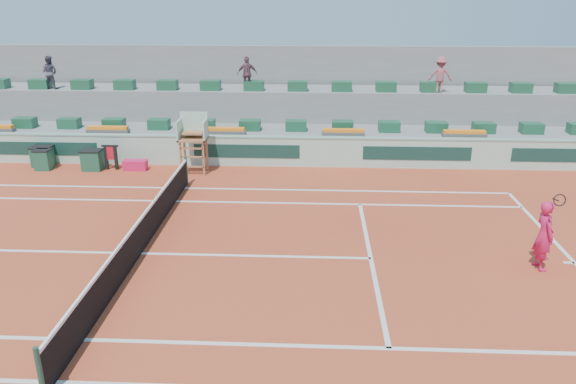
% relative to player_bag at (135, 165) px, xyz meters
% --- Properties ---
extents(ground, '(90.00, 90.00, 0.00)m').
position_rel_player_bag_xyz_m(ground, '(2.49, -7.61, -0.21)').
color(ground, '#A53A20').
rests_on(ground, ground).
extents(seating_tier_lower, '(36.00, 4.00, 1.20)m').
position_rel_player_bag_xyz_m(seating_tier_lower, '(2.49, 3.09, 0.39)').
color(seating_tier_lower, gray).
rests_on(seating_tier_lower, ground).
extents(seating_tier_upper, '(36.00, 2.40, 2.60)m').
position_rel_player_bag_xyz_m(seating_tier_upper, '(2.49, 4.69, 1.09)').
color(seating_tier_upper, gray).
rests_on(seating_tier_upper, ground).
extents(stadium_back_wall, '(36.00, 0.40, 4.40)m').
position_rel_player_bag_xyz_m(stadium_back_wall, '(2.49, 6.29, 1.99)').
color(stadium_back_wall, gray).
rests_on(stadium_back_wall, ground).
extents(player_bag, '(0.94, 0.42, 0.42)m').
position_rel_player_bag_xyz_m(player_bag, '(0.00, 0.00, 0.00)').
color(player_bag, '#D81C55').
rests_on(player_bag, ground).
extents(spectator_left, '(0.79, 0.65, 1.51)m').
position_rel_player_bag_xyz_m(spectator_left, '(-4.97, 4.08, 3.15)').
color(spectator_left, '#494854').
rests_on(spectator_left, seating_tier_upper).
extents(spectator_mid, '(0.95, 0.50, 1.55)m').
position_rel_player_bag_xyz_m(spectator_mid, '(4.22, 3.92, 3.16)').
color(spectator_mid, '#6E4957').
rests_on(spectator_mid, seating_tier_upper).
extents(spectator_right, '(1.08, 0.69, 1.59)m').
position_rel_player_bag_xyz_m(spectator_right, '(12.82, 3.86, 3.18)').
color(spectator_right, '#A15058').
rests_on(spectator_right, seating_tier_upper).
extents(court_lines, '(23.89, 11.09, 0.01)m').
position_rel_player_bag_xyz_m(court_lines, '(2.49, -7.61, -0.20)').
color(court_lines, silver).
rests_on(court_lines, ground).
extents(tennis_net, '(0.10, 11.97, 1.10)m').
position_rel_player_bag_xyz_m(tennis_net, '(2.49, -7.61, 0.32)').
color(tennis_net, black).
rests_on(tennis_net, ground).
extents(advertising_hoarding, '(36.00, 0.34, 1.26)m').
position_rel_player_bag_xyz_m(advertising_hoarding, '(2.51, 0.89, 0.42)').
color(advertising_hoarding, '#A4CEB7').
rests_on(advertising_hoarding, ground).
extents(umpire_chair, '(1.10, 0.90, 2.40)m').
position_rel_player_bag_xyz_m(umpire_chair, '(2.49, -0.11, 1.33)').
color(umpire_chair, '#945C38').
rests_on(umpire_chair, ground).
extents(seat_row_lower, '(32.90, 0.60, 0.44)m').
position_rel_player_bag_xyz_m(seat_row_lower, '(2.49, 2.19, 1.21)').
color(seat_row_lower, '#1A5032').
rests_on(seat_row_lower, seating_tier_lower).
extents(seat_row_upper, '(32.90, 0.60, 0.44)m').
position_rel_player_bag_xyz_m(seat_row_upper, '(2.49, 4.09, 2.61)').
color(seat_row_upper, '#1A5032').
rests_on(seat_row_upper, seating_tier_upper).
extents(flower_planters, '(26.80, 0.36, 0.28)m').
position_rel_player_bag_xyz_m(flower_planters, '(0.99, 1.39, 1.12)').
color(flower_planters, '#4F4F4F').
rests_on(flower_planters, seating_tier_lower).
extents(drink_cooler_a, '(0.81, 0.70, 0.84)m').
position_rel_player_bag_xyz_m(drink_cooler_a, '(-1.74, -0.04, 0.21)').
color(drink_cooler_a, '#194D36').
rests_on(drink_cooler_a, ground).
extents(drink_cooler_b, '(0.65, 0.56, 0.84)m').
position_rel_player_bag_xyz_m(drink_cooler_b, '(-3.76, -0.11, 0.21)').
color(drink_cooler_b, '#194D36').
rests_on(drink_cooler_b, ground).
extents(drink_cooler_c, '(0.83, 0.71, 0.84)m').
position_rel_player_bag_xyz_m(drink_cooler_c, '(-4.01, 0.39, 0.21)').
color(drink_cooler_c, '#194D36').
rests_on(drink_cooler_c, ground).
extents(towel_rack, '(0.69, 0.11, 1.03)m').
position_rel_player_bag_xyz_m(towel_rack, '(-0.99, 0.03, 0.40)').
color(towel_rack, black).
rests_on(towel_rack, ground).
extents(tennis_player, '(0.52, 0.93, 2.28)m').
position_rel_player_bag_xyz_m(tennis_player, '(13.30, -7.94, 0.74)').
color(tennis_player, '#D81C55').
rests_on(tennis_player, ground).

